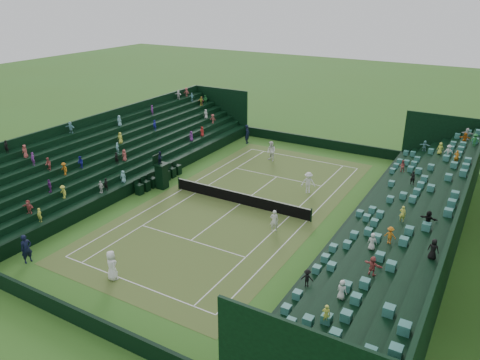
{
  "coord_description": "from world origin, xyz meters",
  "views": [
    {
      "loc": [
        16.18,
        -27.85,
        15.34
      ],
      "look_at": [
        0.0,
        0.0,
        2.0
      ],
      "focal_mm": 35.0,
      "sensor_mm": 36.0,
      "label": 1
    }
  ],
  "objects_px": {
    "player_far_west": "(271,151)",
    "player_far_east": "(308,183)",
    "player_near_west": "(112,265)",
    "umpire_chair": "(161,173)",
    "player_near_east": "(274,221)",
    "tennis_net": "(240,198)"
  },
  "relations": [
    {
      "from": "tennis_net",
      "to": "player_near_west",
      "type": "height_order",
      "value": "player_near_west"
    },
    {
      "from": "tennis_net",
      "to": "player_near_west",
      "type": "relative_size",
      "value": 6.49
    },
    {
      "from": "player_near_east",
      "to": "tennis_net",
      "type": "bearing_deg",
      "value": -52.8
    },
    {
      "from": "player_near_east",
      "to": "player_far_east",
      "type": "bearing_deg",
      "value": -107.79
    },
    {
      "from": "player_near_west",
      "to": "player_far_west",
      "type": "distance_m",
      "value": 21.99
    },
    {
      "from": "player_near_west",
      "to": "player_far_west",
      "type": "height_order",
      "value": "player_far_west"
    },
    {
      "from": "player_near_east",
      "to": "player_far_east",
      "type": "relative_size",
      "value": 0.89
    },
    {
      "from": "player_near_east",
      "to": "player_far_west",
      "type": "distance_m",
      "value": 13.89
    },
    {
      "from": "umpire_chair",
      "to": "player_far_west",
      "type": "xyz_separation_m",
      "value": [
        4.83,
        10.33,
        -0.41
      ]
    },
    {
      "from": "umpire_chair",
      "to": "player_near_west",
      "type": "xyz_separation_m",
      "value": [
        5.84,
        -11.64,
        -0.45
      ]
    },
    {
      "from": "player_near_west",
      "to": "player_near_east",
      "type": "relative_size",
      "value": 1.14
    },
    {
      "from": "umpire_chair",
      "to": "player_near_west",
      "type": "distance_m",
      "value": 13.04
    },
    {
      "from": "player_far_east",
      "to": "player_far_west",
      "type": "bearing_deg",
      "value": 110.92
    },
    {
      "from": "player_far_east",
      "to": "umpire_chair",
      "type": "bearing_deg",
      "value": 177.7
    },
    {
      "from": "player_far_west",
      "to": "player_far_east",
      "type": "xyz_separation_m",
      "value": [
        5.93,
        -5.25,
        -0.06
      ]
    },
    {
      "from": "player_near_west",
      "to": "tennis_net",
      "type": "bearing_deg",
      "value": -72.81
    },
    {
      "from": "player_near_west",
      "to": "player_far_east",
      "type": "height_order",
      "value": "player_near_west"
    },
    {
      "from": "player_near_east",
      "to": "player_far_east",
      "type": "xyz_separation_m",
      "value": [
        -0.47,
        7.08,
        0.1
      ]
    },
    {
      "from": "player_far_west",
      "to": "player_far_east",
      "type": "distance_m",
      "value": 7.92
    },
    {
      "from": "player_far_west",
      "to": "player_near_west",
      "type": "bearing_deg",
      "value": -62.52
    },
    {
      "from": "player_far_east",
      "to": "player_near_west",
      "type": "bearing_deg",
      "value": -133.95
    },
    {
      "from": "tennis_net",
      "to": "umpire_chair",
      "type": "distance_m",
      "value": 7.18
    }
  ]
}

